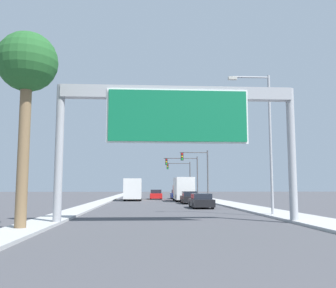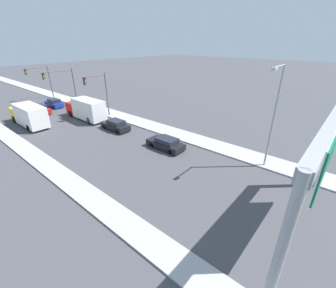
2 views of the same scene
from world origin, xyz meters
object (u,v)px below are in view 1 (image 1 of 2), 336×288
Objects in this scene: car_far_center at (189,198)px; sign_gantry at (178,115)px; traffic_light_mid_block at (187,170)px; car_near_right at (176,194)px; car_near_center at (156,195)px; truck_box_primary at (133,189)px; traffic_light_far_intersection at (182,173)px; traffic_light_near_intersection at (199,167)px; car_mid_left at (201,201)px; truck_box_secondary at (183,189)px; street_lamp_right at (265,132)px; palm_tree_foreground at (27,69)px.

sign_gantry is at bearing -98.24° from car_far_center.
traffic_light_mid_block is (5.03, 40.13, -1.23)m from sign_gantry.
car_near_center is at bearing -145.12° from car_near_right.
sign_gantry is 1.58× the size of truck_box_primary.
traffic_light_far_intersection is at bearing 88.39° from traffic_light_mid_block.
sign_gantry reaches higher than traffic_light_near_intersection.
traffic_light_far_intersection is (1.81, 35.25, 3.86)m from car_mid_left.
sign_gantry reaches higher than car_far_center.
sign_gantry is 31.91m from truck_box_secondary.
truck_box_primary is 17.65m from traffic_light_far_intersection.
truck_box_primary is 1.22× the size of traffic_light_mid_block.
car_far_center is at bearing -109.53° from traffic_light_near_intersection.
street_lamp_right is (1.47, -35.36, 1.04)m from traffic_light_mid_block.
truck_box_primary is (-7.00, 10.96, 0.91)m from car_far_center.
traffic_light_far_intersection is 0.68× the size of street_lamp_right.
truck_box_secondary is 1.18× the size of traffic_light_near_intersection.
traffic_light_mid_block is at bearing 80.01° from truck_box_secondary.
truck_box_secondary reaches higher than car_far_center.
traffic_light_mid_block is 35.41m from street_lamp_right.
traffic_light_near_intersection is 20.00m from traffic_light_far_intersection.
truck_box_primary is at bearing 95.69° from sign_gantry.
traffic_light_far_intersection is at bearing 59.58° from truck_box_primary.
car_near_right is at bearing -103.70° from traffic_light_far_intersection.
truck_box_secondary is 36.44m from palm_tree_foreground.
street_lamp_right is (3.00, -26.66, 4.10)m from truck_box_secondary.
car_mid_left is 25.61m from car_near_center.
car_near_center is at bearing 90.00° from sign_gantry.
sign_gantry is at bearing -94.69° from car_near_right.
palm_tree_foreground is (-10.89, -27.00, 6.85)m from car_far_center.
traffic_light_near_intersection is 10.02m from traffic_light_mid_block.
car_near_right is 0.67× the size of traffic_light_far_intersection.
traffic_light_mid_block is (8.53, 5.01, 3.11)m from truck_box_primary.
street_lamp_right is at bearing -87.62° from traffic_light_mid_block.
car_near_center reaches higher than car_near_right.
car_near_right is 4.99m from traffic_light_mid_block.
street_lamp_right is at bearing 36.23° from sign_gantry.
car_near_center is 0.53× the size of truck_box_primary.
car_mid_left is 1.01× the size of car_near_right.
sign_gantry is 40.46m from traffic_light_mid_block.
car_near_center is 11.84m from traffic_light_far_intersection.
truck_box_primary reaches higher than car_mid_left.
traffic_light_mid_block reaches higher than car_near_center.
traffic_light_near_intersection is at bearing 92.00° from street_lamp_right.
truck_box_secondary is (7.00, -3.69, 0.05)m from truck_box_primary.
car_mid_left is 1.02× the size of car_near_center.
street_lamp_right is (1.19, -45.36, 1.23)m from traffic_light_far_intersection.
traffic_light_mid_block reaches higher than truck_box_primary.
car_near_right reaches higher than car_mid_left.
car_near_center is 4.27m from car_near_right.
truck_box_secondary is (0.00, 16.55, 1.00)m from car_mid_left.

